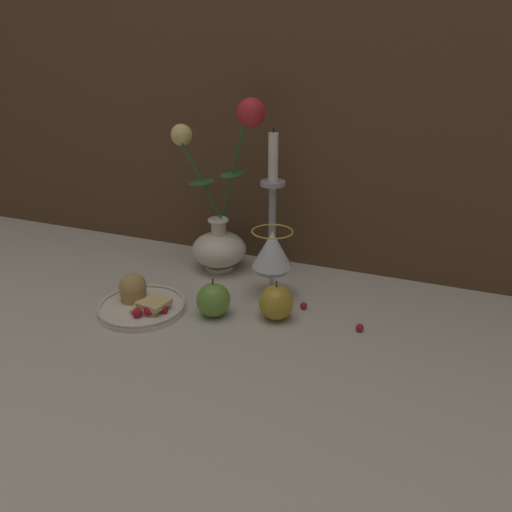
{
  "coord_description": "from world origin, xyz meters",
  "views": [
    {
      "loc": [
        0.37,
        -0.81,
        0.49
      ],
      "look_at": [
        0.04,
        0.03,
        0.1
      ],
      "focal_mm": 35.0,
      "sensor_mm": 36.0,
      "label": 1
    }
  ],
  "objects_px": {
    "wine_glass": "(272,252)",
    "apple_beside_vase": "(213,300)",
    "vase": "(221,224)",
    "plate_with_pastries": "(140,301)",
    "apple_near_glass": "(276,303)",
    "candlestick": "(272,216)"
  },
  "relations": [
    {
      "from": "plate_with_pastries",
      "to": "apple_beside_vase",
      "type": "xyz_separation_m",
      "value": [
        0.15,
        0.03,
        0.02
      ]
    },
    {
      "from": "plate_with_pastries",
      "to": "apple_near_glass",
      "type": "distance_m",
      "value": 0.27
    },
    {
      "from": "vase",
      "to": "plate_with_pastries",
      "type": "distance_m",
      "value": 0.26
    },
    {
      "from": "plate_with_pastries",
      "to": "wine_glass",
      "type": "distance_m",
      "value": 0.28
    },
    {
      "from": "candlestick",
      "to": "vase",
      "type": "bearing_deg",
      "value": -167.62
    },
    {
      "from": "vase",
      "to": "plate_with_pastries",
      "type": "bearing_deg",
      "value": -106.58
    },
    {
      "from": "candlestick",
      "to": "apple_near_glass",
      "type": "xyz_separation_m",
      "value": [
        0.08,
        -0.19,
        -0.1
      ]
    },
    {
      "from": "wine_glass",
      "to": "apple_beside_vase",
      "type": "xyz_separation_m",
      "value": [
        -0.08,
        -0.12,
        -0.07
      ]
    },
    {
      "from": "candlestick",
      "to": "apple_near_glass",
      "type": "bearing_deg",
      "value": -67.87
    },
    {
      "from": "vase",
      "to": "apple_near_glass",
      "type": "height_order",
      "value": "vase"
    },
    {
      "from": "wine_glass",
      "to": "apple_near_glass",
      "type": "xyz_separation_m",
      "value": [
        0.04,
        -0.08,
        -0.07
      ]
    },
    {
      "from": "vase",
      "to": "wine_glass",
      "type": "relative_size",
      "value": 2.66
    },
    {
      "from": "apple_beside_vase",
      "to": "wine_glass",
      "type": "bearing_deg",
      "value": 56.45
    },
    {
      "from": "plate_with_pastries",
      "to": "apple_near_glass",
      "type": "height_order",
      "value": "apple_near_glass"
    },
    {
      "from": "candlestick",
      "to": "apple_beside_vase",
      "type": "height_order",
      "value": "candlestick"
    },
    {
      "from": "apple_near_glass",
      "to": "plate_with_pastries",
      "type": "bearing_deg",
      "value": -166.2
    },
    {
      "from": "plate_with_pastries",
      "to": "apple_beside_vase",
      "type": "relative_size",
      "value": 2.21
    },
    {
      "from": "apple_beside_vase",
      "to": "plate_with_pastries",
      "type": "bearing_deg",
      "value": -168.03
    },
    {
      "from": "apple_beside_vase",
      "to": "vase",
      "type": "bearing_deg",
      "value": 111.06
    },
    {
      "from": "vase",
      "to": "apple_near_glass",
      "type": "relative_size",
      "value": 4.9
    },
    {
      "from": "vase",
      "to": "wine_glass",
      "type": "xyz_separation_m",
      "value": [
        0.16,
        -0.09,
        -0.01
      ]
    },
    {
      "from": "wine_glass",
      "to": "candlestick",
      "type": "bearing_deg",
      "value": 109.82
    }
  ]
}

